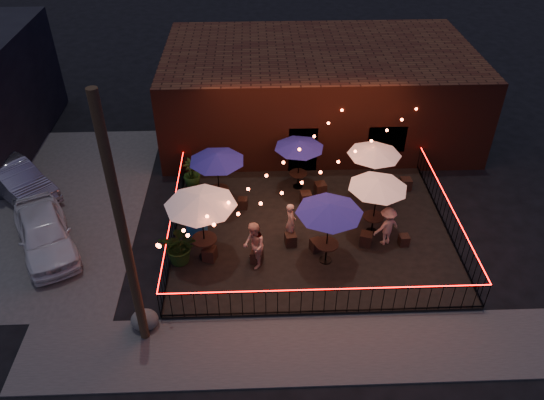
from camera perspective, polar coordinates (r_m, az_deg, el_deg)
The scene contains 38 objects.
ground at distance 18.29m, azimuth 4.82°, elevation -7.60°, with size 110.00×110.00×0.00m, color black.
patio at distance 19.71m, azimuth 4.22°, elevation -3.41°, with size 10.00×8.00×0.15m, color black.
sidewalk at distance 16.12m, azimuth 6.08°, elevation -15.59°, with size 18.00×2.50×0.05m, color #403D3B.
parking_lot at distance 23.45m, azimuth -26.93°, elevation -0.74°, with size 11.00×12.00×0.02m, color #403D3B.
brick_building at distance 25.55m, azimuth 4.92°, elevation 11.63°, with size 14.00×8.00×4.00m.
utility_pole at distance 13.98m, azimuth -15.70°, elevation -3.58°, with size 0.26×0.26×8.00m, color #392917.
fence_front at distance 16.43m, azimuth 5.68°, elevation -10.79°, with size 10.00×0.04×1.04m.
fence_left at distance 19.47m, azimuth -10.52°, elevation -2.39°, with size 0.04×8.00×1.04m.
fence_right at distance 20.48m, azimuth 18.35°, elevation -1.64°, with size 0.04×8.00×1.04m.
festoon_lights at distance 17.92m, azimuth 1.44°, elevation 1.89°, with size 10.02×8.72×1.32m.
cafe_table_0 at distance 17.14m, azimuth -7.72°, elevation -0.12°, with size 2.50×2.50×2.64m.
cafe_table_1 at distance 19.78m, azimuth -5.97°, elevation 4.51°, with size 2.76×2.76×2.33m.
cafe_table_2 at distance 17.05m, azimuth 6.21°, elevation -0.96°, with size 2.27×2.27×2.44m.
cafe_table_3 at distance 20.78m, azimuth 2.95°, elevation 5.93°, with size 2.31×2.31×2.18m.
cafe_table_4 at distance 18.63m, azimuth 11.35°, elevation 1.65°, with size 2.28×2.28×2.31m.
cafe_table_5 at distance 20.53m, azimuth 10.98°, elevation 5.15°, with size 2.38×2.38×2.28m.
bistro_chair_0 at distance 18.39m, azimuth -6.72°, elevation -5.75°, with size 0.43×0.43×0.50m, color black.
bistro_chair_1 at distance 18.20m, azimuth -1.65°, elevation -6.08°, with size 0.39×0.39×0.47m, color black.
bistro_chair_2 at distance 21.01m, azimuth -7.81°, elevation 0.25°, with size 0.39×0.39×0.46m, color black.
bistro_chair_3 at distance 20.61m, azimuth -3.17°, elevation -0.32°, with size 0.35×0.35×0.42m, color black.
bistro_chair_4 at distance 18.87m, azimuth 2.02°, elevation -4.26°, with size 0.39×0.39×0.46m, color black.
bistro_chair_5 at distance 18.71m, azimuth 4.75°, elevation -4.84°, with size 0.37×0.37×0.44m, color black.
bistro_chair_6 at distance 20.82m, azimuth 3.66°, elevation 0.22°, with size 0.41×0.41×0.49m, color black.
bistro_chair_7 at distance 21.38m, azimuth 5.21°, elevation 1.24°, with size 0.42×0.42×0.50m, color black.
bistro_chair_8 at distance 19.14m, azimuth 10.07°, elevation -4.16°, with size 0.41×0.41×0.49m, color black.
bistro_chair_9 at distance 19.45m, azimuth 13.99°, elevation -4.20°, with size 0.34×0.34×0.40m, color black.
bistro_chair_10 at distance 21.58m, azimuth 10.18°, elevation 1.13°, with size 0.42×0.42×0.50m, color black.
bistro_chair_11 at distance 22.24m, azimuth 14.18°, elevation 1.69°, with size 0.41×0.41×0.49m, color black.
patron_a at distance 18.76m, azimuth 2.03°, elevation -2.37°, with size 0.56×0.37×1.55m, color #D6A18B.
patron_b at distance 17.63m, azimuth -1.95°, elevation -4.92°, with size 0.86×0.67×1.76m, color #D2A489.
patron_c at distance 19.02m, azimuth 12.25°, elevation -2.76°, with size 0.98×0.56×1.52m, color tan.
potted_shrub_a at distance 18.15m, azimuth -9.85°, elevation -4.84°, with size 1.28×1.11×1.43m, color #133C11.
potted_shrub_b at distance 19.85m, azimuth -9.21°, elevation -0.80°, with size 0.73×0.59×1.33m, color #16370F.
potted_shrub_c at distance 21.78m, azimuth -8.63°, elevation 2.88°, with size 0.71×0.71×1.26m, color #183D13.
cooler at distance 19.21m, azimuth -8.07°, elevation -2.89°, with size 0.77×0.62×0.91m.
boulder at distance 16.74m, azimuth -13.53°, elevation -12.43°, with size 0.87×0.74×0.68m, color #4E4E48.
car_white at distance 20.23m, azimuth -23.29°, elevation -3.28°, with size 1.72×4.27×1.45m, color silver.
car_silver at distance 23.62m, azimuth -25.80°, elevation 1.93°, with size 1.45×4.17×1.37m, color #9C9DA4.
Camera 1 is at (-2.01, -13.01, 12.69)m, focal length 35.00 mm.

